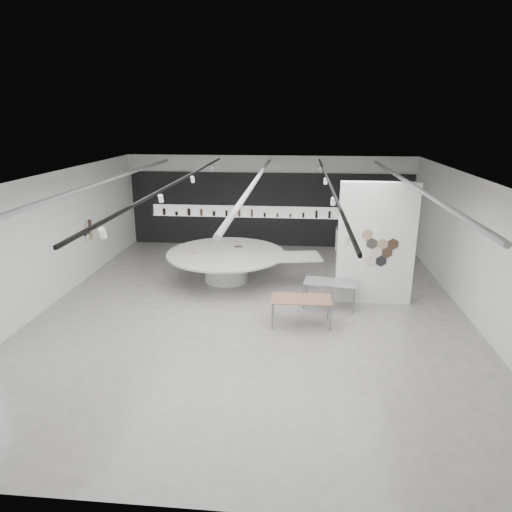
# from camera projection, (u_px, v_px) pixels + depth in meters

# --- Properties ---
(room) EXTENTS (12.02, 14.02, 3.82)m
(room) POSITION_uv_depth(u_px,v_px,m) (250.00, 241.00, 12.55)
(room) COLOR #9C9893
(room) RESTS_ON ground
(back_wall_display) EXTENTS (11.80, 0.27, 3.10)m
(back_wall_display) POSITION_uv_depth(u_px,v_px,m) (267.00, 210.00, 19.30)
(back_wall_display) COLOR black
(back_wall_display) RESTS_ON ground
(partition_column) EXTENTS (2.20, 0.38, 3.60)m
(partition_column) POSITION_uv_depth(u_px,v_px,m) (376.00, 244.00, 13.26)
(partition_column) COLOR white
(partition_column) RESTS_ON ground
(display_island) EXTENTS (5.47, 4.53, 1.01)m
(display_island) POSITION_uv_depth(u_px,v_px,m) (229.00, 262.00, 15.32)
(display_island) COLOR white
(display_island) RESTS_ON ground
(sample_table_wood) EXTENTS (1.60, 0.83, 0.74)m
(sample_table_wood) POSITION_uv_depth(u_px,v_px,m) (301.00, 300.00, 12.08)
(sample_table_wood) COLOR #92614B
(sample_table_wood) RESTS_ON ground
(sample_table_stone) EXTENTS (1.59, 0.96, 0.77)m
(sample_table_stone) POSITION_uv_depth(u_px,v_px,m) (330.00, 284.00, 13.21)
(sample_table_stone) COLOR gray
(sample_table_stone) RESTS_ON ground
(kitchen_counter) EXTENTS (1.69, 0.83, 1.28)m
(kitchen_counter) POSITION_uv_depth(u_px,v_px,m) (355.00, 239.00, 18.93)
(kitchen_counter) COLOR white
(kitchen_counter) RESTS_ON ground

